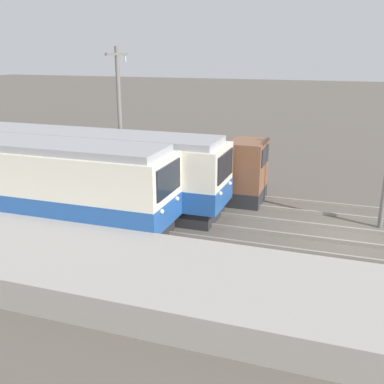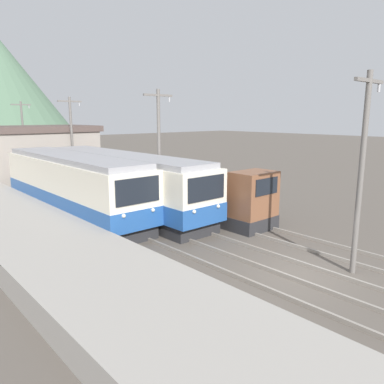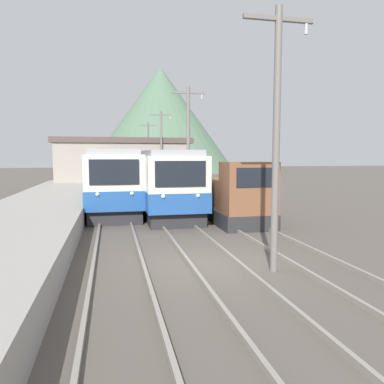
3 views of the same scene
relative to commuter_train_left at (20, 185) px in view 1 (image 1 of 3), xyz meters
name	(u,v)px [view 1 (image 1 of 3)]	position (x,y,z in m)	size (l,w,h in m)	color
ground_plane	(350,239)	(2.60, -13.32, -1.68)	(200.00, 200.00, 0.00)	#564F47
platform_left	(351,313)	(-3.65, -13.32, -1.20)	(4.50, 54.00, 0.95)	gray
track_left	(350,266)	(0.00, -13.32, -1.61)	(1.54, 60.00, 0.14)	gray
track_center	(351,236)	(2.80, -13.32, -1.61)	(1.54, 60.00, 0.14)	gray
track_right	(351,211)	(5.80, -13.32, -1.61)	(1.54, 60.00, 0.14)	gray
commuter_train_left	(20,185)	(0.00, 0.00, 0.00)	(2.84, 13.59, 3.60)	#28282B
commuter_train_center	(72,170)	(2.80, -0.67, -0.03)	(2.84, 15.05, 3.54)	#28282B
shunting_locomotive	(219,175)	(5.80, -7.03, -0.47)	(2.40, 5.07, 3.00)	#28282B
catenary_mast_mid	(120,119)	(4.31, -2.55, 2.27)	(2.00, 0.20, 7.25)	slate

